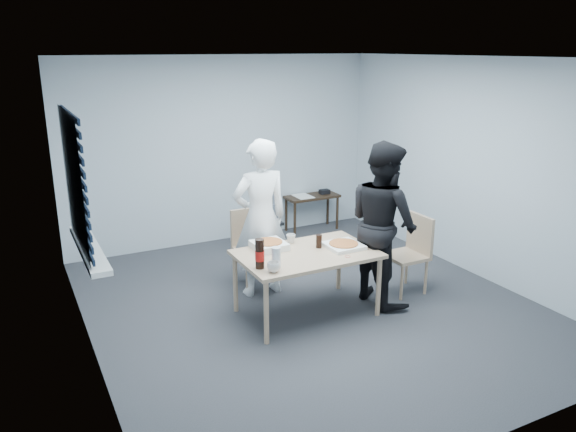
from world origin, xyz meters
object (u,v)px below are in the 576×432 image
chair_far (251,241)px  person_black (383,223)px  soda_bottle (260,254)px  side_table (312,201)px  mug_b (291,239)px  stool (268,229)px  mug_a (274,267)px  person_white (260,218)px  chair_right (412,248)px  dining_table (307,258)px  backpack (268,207)px

chair_far → person_black: bearing=-44.8°
soda_bottle → side_table: bearing=51.8°
person_black → mug_b: (-0.91, 0.40, -0.16)m
stool → mug_a: size_ratio=3.74×
chair_far → mug_b: size_ratio=8.90×
stool → mug_a: bearing=-113.7°
person_white → person_black: 1.34m
person_black → chair_right: bearing=-86.2°
chair_far → chair_right: 1.85m
stool → mug_a: (-0.93, -2.11, 0.38)m
person_white → dining_table: bearing=106.1°
backpack → dining_table: bearing=-105.2°
backpack → chair_far: bearing=-129.4°
person_black → soda_bottle: 1.51m
dining_table → chair_right: 1.35m
mug_a → mug_b: mug_a is taller
person_white → mug_a: (-0.32, -1.01, -0.15)m
dining_table → mug_b: bearing=91.2°
stool → mug_b: mug_b is taller
dining_table → person_white: size_ratio=0.79×
soda_bottle → person_black: bearing=4.1°
dining_table → soda_bottle: 0.65m
stool → person_black: bearing=-75.0°
person_black → stool: size_ratio=3.84×
mug_a → chair_far: bearing=75.3°
chair_right → backpack: chair_right is taller
backpack → soda_bottle: size_ratio=1.43×
mug_a → mug_b: 0.83m
person_white → soda_bottle: person_white is taller
person_black → mug_a: person_black is taller
chair_far → backpack: (0.58, 0.77, 0.15)m
dining_table → side_table: dining_table is taller
mug_b → mug_a: bearing=-128.6°
chair_right → soda_bottle: 1.98m
soda_bottle → mug_a: bearing=-62.5°
mug_a → mug_b: size_ratio=1.23×
side_table → soda_bottle: 3.32m
dining_table → stool: 1.86m
chair_right → mug_a: (-1.87, -0.28, 0.22)m
chair_far → mug_a: bearing=-104.7°
mug_a → person_black: bearing=10.0°
chair_right → backpack: 2.05m
chair_right → stool: size_ratio=1.93×
chair_right → person_black: (-0.45, -0.03, 0.37)m
backpack → mug_b: size_ratio=4.13×
backpack → soda_bottle: soda_bottle is taller
side_table → mug_a: bearing=-125.7°
dining_table → person_black: person_black is taller
chair_right → person_black: person_black is taller
person_white → stool: (0.60, 1.10, -0.54)m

